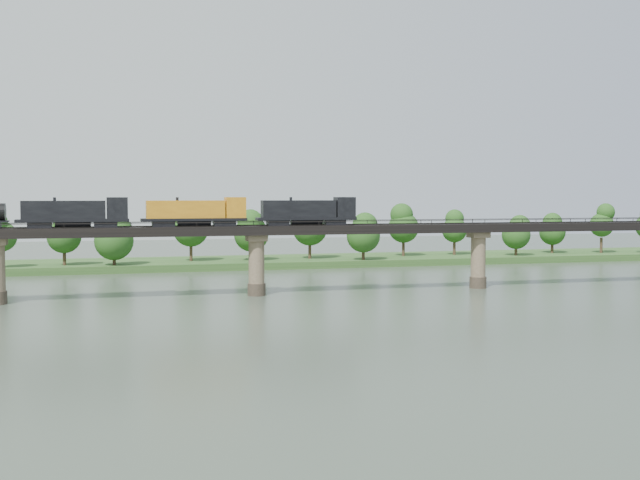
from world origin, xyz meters
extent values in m
plane|color=#344133|center=(0.00, 0.00, 0.00)|extent=(400.00, 400.00, 0.00)
cube|color=#2A4E1F|center=(0.00, 85.00, 0.80)|extent=(300.00, 24.00, 1.60)
cylinder|color=#473A2D|center=(0.00, 30.00, 1.00)|extent=(3.00, 3.00, 2.00)
cylinder|color=#806E54|center=(0.00, 30.00, 5.50)|extent=(2.60, 2.60, 9.00)
cube|color=#806E54|center=(0.00, 30.00, 9.50)|extent=(3.20, 3.20, 1.00)
cylinder|color=#473A2D|center=(40.00, 30.00, 1.00)|extent=(3.00, 3.00, 2.00)
cylinder|color=#806E54|center=(40.00, 30.00, 5.50)|extent=(2.60, 2.60, 9.00)
cube|color=#806E54|center=(40.00, 30.00, 9.50)|extent=(3.20, 3.20, 1.00)
cube|color=black|center=(0.00, 30.00, 10.75)|extent=(220.00, 5.00, 1.50)
cube|color=black|center=(0.00, 29.25, 11.58)|extent=(220.00, 0.12, 0.16)
cube|color=black|center=(0.00, 30.75, 11.58)|extent=(220.00, 0.12, 0.16)
cube|color=black|center=(0.00, 27.60, 12.20)|extent=(220.00, 0.10, 0.10)
cube|color=black|center=(0.00, 32.40, 12.20)|extent=(220.00, 0.10, 0.10)
cube|color=black|center=(0.00, 27.60, 11.85)|extent=(0.08, 0.08, 0.70)
cube|color=black|center=(0.00, 32.40, 11.85)|extent=(0.08, 0.08, 0.70)
cylinder|color=#382619|center=(-44.43, 76.31, 3.35)|extent=(0.70, 0.70, 3.51)
sphere|color=#194513|center=(-44.43, 76.31, 8.03)|extent=(6.31, 6.31, 6.31)
sphere|color=#194513|center=(-44.43, 76.31, 10.96)|extent=(4.73, 4.73, 4.73)
cylinder|color=#382619|center=(-32.24, 78.84, 3.27)|extent=(0.70, 0.70, 3.34)
sphere|color=#194513|center=(-32.24, 78.84, 7.73)|extent=(7.18, 7.18, 7.18)
sphere|color=#194513|center=(-32.24, 78.84, 10.52)|extent=(5.39, 5.39, 5.39)
cylinder|color=#382619|center=(-22.01, 76.15, 3.01)|extent=(0.70, 0.70, 2.83)
sphere|color=#194513|center=(-22.01, 76.15, 6.78)|extent=(8.26, 8.26, 8.26)
sphere|color=#194513|center=(-22.01, 76.15, 9.14)|extent=(6.19, 6.19, 6.19)
cylinder|color=#382619|center=(-5.04, 82.68, 3.58)|extent=(0.70, 0.70, 3.96)
sphere|color=#194513|center=(-5.04, 82.68, 8.87)|extent=(8.07, 8.07, 8.07)
sphere|color=#194513|center=(-5.04, 82.68, 12.17)|extent=(6.05, 6.05, 6.05)
cylinder|color=#382619|center=(8.52, 81.14, 3.23)|extent=(0.70, 0.70, 3.27)
sphere|color=#194513|center=(8.52, 81.14, 7.59)|extent=(8.03, 8.03, 8.03)
sphere|color=#194513|center=(8.52, 81.14, 10.31)|extent=(6.02, 6.02, 6.02)
cylinder|color=#382619|center=(22.65, 82.31, 3.56)|extent=(0.70, 0.70, 3.92)
sphere|color=#194513|center=(22.65, 82.31, 8.79)|extent=(8.29, 8.29, 8.29)
sphere|color=#194513|center=(22.65, 82.31, 12.05)|extent=(6.21, 6.21, 6.21)
cylinder|color=#382619|center=(33.59, 75.35, 3.11)|extent=(0.70, 0.70, 3.02)
sphere|color=#194513|center=(33.59, 75.35, 7.15)|extent=(7.74, 7.74, 7.74)
sphere|color=#194513|center=(33.59, 75.35, 9.67)|extent=(5.80, 5.80, 5.80)
cylinder|color=#382619|center=(46.81, 84.03, 3.50)|extent=(0.70, 0.70, 3.80)
sphere|color=#194513|center=(46.81, 84.03, 8.56)|extent=(7.47, 7.47, 7.47)
sphere|color=#194513|center=(46.81, 84.03, 11.73)|extent=(5.60, 5.60, 5.60)
cylinder|color=#382619|center=(60.48, 84.26, 3.29)|extent=(0.70, 0.70, 3.38)
sphere|color=#194513|center=(60.48, 84.26, 7.80)|extent=(6.23, 6.23, 6.23)
sphere|color=#194513|center=(60.48, 84.26, 10.62)|extent=(4.67, 4.67, 4.67)
cylinder|color=#382619|center=(74.35, 78.39, 2.99)|extent=(0.70, 0.70, 2.77)
sphere|color=#194513|center=(74.35, 78.39, 6.68)|extent=(7.04, 7.04, 7.04)
sphere|color=#194513|center=(74.35, 78.39, 8.99)|extent=(5.28, 5.28, 5.28)
cylinder|color=#382619|center=(87.62, 83.57, 3.07)|extent=(0.70, 0.70, 2.94)
sphere|color=#194513|center=(87.62, 83.57, 7.00)|extent=(6.73, 6.73, 6.73)
sphere|color=#194513|center=(87.62, 83.57, 9.45)|extent=(5.05, 5.05, 5.05)
cylinder|color=#382619|center=(99.73, 80.10, 3.57)|extent=(0.70, 0.70, 3.94)
sphere|color=#194513|center=(99.73, 80.10, 8.83)|extent=(6.17, 6.17, 6.17)
sphere|color=#194513|center=(99.73, 80.10, 12.11)|extent=(4.62, 4.62, 4.62)
cube|color=black|center=(13.37, 30.00, 11.99)|extent=(3.55, 2.13, 0.98)
cube|color=black|center=(3.61, 30.00, 11.99)|extent=(3.55, 2.13, 0.98)
cube|color=black|center=(8.49, 30.00, 12.61)|extent=(16.85, 2.66, 0.44)
cube|color=black|center=(7.16, 30.00, 14.25)|extent=(12.42, 2.39, 2.84)
cube|color=black|center=(15.14, 30.00, 14.52)|extent=(3.19, 2.66, 3.37)
cylinder|color=black|center=(8.49, 30.00, 12.12)|extent=(5.32, 1.24, 1.24)
cube|color=black|center=(-5.26, 30.00, 11.99)|extent=(3.55, 2.13, 0.98)
cube|color=black|center=(-15.01, 30.00, 11.99)|extent=(3.55, 2.13, 0.98)
cube|color=black|center=(-10.14, 30.00, 12.61)|extent=(16.85, 2.66, 0.44)
cube|color=orange|center=(-11.47, 30.00, 14.25)|extent=(12.42, 2.39, 2.84)
cube|color=orange|center=(-3.48, 30.00, 14.52)|extent=(3.19, 2.66, 3.37)
cylinder|color=black|center=(-10.14, 30.00, 12.12)|extent=(5.32, 1.24, 1.24)
cube|color=black|center=(-23.88, 30.00, 11.99)|extent=(3.55, 2.13, 0.98)
cube|color=black|center=(-33.64, 30.00, 11.99)|extent=(3.55, 2.13, 0.98)
cube|color=black|center=(-28.76, 30.00, 12.61)|extent=(16.85, 2.66, 0.44)
cube|color=black|center=(-30.09, 30.00, 14.25)|extent=(12.42, 2.39, 2.84)
cube|color=black|center=(-22.11, 30.00, 14.52)|extent=(3.19, 2.66, 3.37)
cylinder|color=black|center=(-28.76, 30.00, 12.12)|extent=(5.32, 1.24, 1.24)
camera|label=1|loc=(-24.53, -99.41, 16.59)|focal=45.00mm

